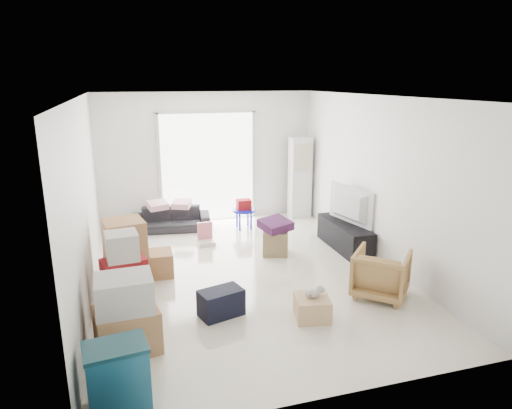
{
  "coord_description": "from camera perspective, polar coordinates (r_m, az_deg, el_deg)",
  "views": [
    {
      "loc": [
        -1.7,
        -6.37,
        2.94
      ],
      "look_at": [
        0.23,
        0.2,
        1.05
      ],
      "focal_mm": 32.0,
      "sensor_mm": 36.0,
      "label": 1
    }
  ],
  "objects": [
    {
      "name": "tv_console",
      "position": [
        8.32,
        11.03,
        -3.86
      ],
      "size": [
        0.43,
        1.43,
        0.48
      ],
      "primitive_type": "cube",
      "color": "black",
      "rests_on": "room_shell"
    },
    {
      "name": "pillow_right",
      "position": [
        9.18,
        -9.32,
        0.79
      ],
      "size": [
        0.4,
        0.37,
        0.11
      ],
      "primitive_type": "cube",
      "rotation": [
        0.0,
        0.0,
        -0.42
      ],
      "color": "#ECACBB",
      "rests_on": "sofa"
    },
    {
      "name": "storage_bins",
      "position": [
        4.62,
        -16.92,
        -19.83
      ],
      "size": [
        0.61,
        0.46,
        0.64
      ],
      "rotation": [
        0.0,
        0.0,
        0.13
      ],
      "color": "navy",
      "rests_on": "room_shell"
    },
    {
      "name": "box_stack_c",
      "position": [
        7.04,
        -15.99,
        -5.79
      ],
      "size": [
        0.66,
        0.65,
        0.96
      ],
      "rotation": [
        0.0,
        0.0,
        0.16
      ],
      "color": "#AA7E4D",
      "rests_on": "room_shell"
    },
    {
      "name": "toy_walker",
      "position": [
        8.46,
        -6.3,
        -4.23
      ],
      "size": [
        0.31,
        0.28,
        0.4
      ],
      "rotation": [
        0.0,
        0.0,
        0.05
      ],
      "color": "silver",
      "rests_on": "room_shell"
    },
    {
      "name": "box_stack_a",
      "position": [
        5.37,
        -15.93,
        -13.22
      ],
      "size": [
        0.75,
        0.66,
        0.89
      ],
      "rotation": [
        0.0,
        0.0,
        0.06
      ],
      "color": "#AA7E4D",
      "rests_on": "room_shell"
    },
    {
      "name": "loose_box",
      "position": [
        7.26,
        -12.16,
        -7.23
      ],
      "size": [
        0.46,
        0.46,
        0.38
      ],
      "primitive_type": "cube",
      "rotation": [
        0.0,
        0.0,
        -0.02
      ],
      "color": "#AA7E4D",
      "rests_on": "room_shell"
    },
    {
      "name": "ac_tower",
      "position": [
        9.94,
        5.5,
        3.34
      ],
      "size": [
        0.45,
        0.3,
        1.75
      ],
      "primitive_type": "cube",
      "color": "silver",
      "rests_on": "room_shell"
    },
    {
      "name": "ottoman",
      "position": [
        7.93,
        2.41,
        -4.73
      ],
      "size": [
        0.54,
        0.54,
        0.42
      ],
      "primitive_type": "cube",
      "rotation": [
        0.0,
        0.0,
        -0.32
      ],
      "color": "#8E7953",
      "rests_on": "room_shell"
    },
    {
      "name": "duffel_bag",
      "position": [
        5.99,
        -4.39,
        -12.13
      ],
      "size": [
        0.61,
        0.46,
        0.35
      ],
      "primitive_type": "cube",
      "rotation": [
        0.0,
        0.0,
        0.27
      ],
      "color": "black",
      "rests_on": "room_shell"
    },
    {
      "name": "sliding_door",
      "position": [
        9.65,
        -6.04,
        5.19
      ],
      "size": [
        2.1,
        0.04,
        2.33
      ],
      "color": "white",
      "rests_on": "room_shell"
    },
    {
      "name": "box_stack_b",
      "position": [
        6.26,
        -16.13,
        -8.6
      ],
      "size": [
        0.62,
        0.61,
        1.05
      ],
      "rotation": [
        0.0,
        0.0,
        0.12
      ],
      "color": "#AA7E4D",
      "rests_on": "room_shell"
    },
    {
      "name": "blanket",
      "position": [
        7.84,
        2.44,
        -2.79
      ],
      "size": [
        0.58,
        0.58,
        0.14
      ],
      "primitive_type": "cube",
      "rotation": [
        0.0,
        0.0,
        0.29
      ],
      "color": "#4E1F4C",
      "rests_on": "ottoman"
    },
    {
      "name": "armchair",
      "position": [
        6.62,
        15.38,
        -8.07
      ],
      "size": [
        0.97,
        0.97,
        0.73
      ],
      "primitive_type": "imported",
      "rotation": [
        0.0,
        0.0,
        2.4
      ],
      "color": "#9C7045",
      "rests_on": "room_shell"
    },
    {
      "name": "wood_crate",
      "position": [
        5.97,
        7.03,
        -12.66
      ],
      "size": [
        0.5,
        0.5,
        0.28
      ],
      "primitive_type": "cube",
      "rotation": [
        0.0,
        0.0,
        -0.2
      ],
      "color": "tan",
      "rests_on": "room_shell"
    },
    {
      "name": "room_shell",
      "position": [
        6.78,
        -1.42,
        1.83
      ],
      "size": [
        4.98,
        6.48,
        3.18
      ],
      "color": "white",
      "rests_on": "ground"
    },
    {
      "name": "pillow_left",
      "position": [
        9.18,
        -12.24,
        0.65
      ],
      "size": [
        0.43,
        0.37,
        0.11
      ],
      "primitive_type": "cube",
      "rotation": [
        0.0,
        0.0,
        0.29
      ],
      "color": "#ECACBB",
      "rests_on": "sofa"
    },
    {
      "name": "plush_bunny",
      "position": [
        5.9,
        7.34,
        -10.83
      ],
      "size": [
        0.27,
        0.15,
        0.14
      ],
      "rotation": [
        0.0,
        0.0,
        0.14
      ],
      "color": "#B2ADA8",
      "rests_on": "wood_crate"
    },
    {
      "name": "kids_table",
      "position": [
        9.2,
        -1.53,
        -0.45
      ],
      "size": [
        0.47,
        0.47,
        0.61
      ],
      "rotation": [
        0.0,
        0.0,
        0.18
      ],
      "color": "#0D14B0",
      "rests_on": "room_shell"
    },
    {
      "name": "television",
      "position": [
        8.22,
        11.14,
        -1.81
      ],
      "size": [
        0.88,
        1.24,
        0.15
      ],
      "primitive_type": "imported",
      "rotation": [
        0.0,
        0.0,
        1.79
      ],
      "color": "black",
      "rests_on": "tv_console"
    },
    {
      "name": "sofa",
      "position": [
        9.29,
        -10.59,
        -1.38
      ],
      "size": [
        1.58,
        0.65,
        0.6
      ],
      "primitive_type": "imported",
      "rotation": [
        0.0,
        0.0,
        -0.13
      ],
      "color": "#27272C",
      "rests_on": "room_shell"
    }
  ]
}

